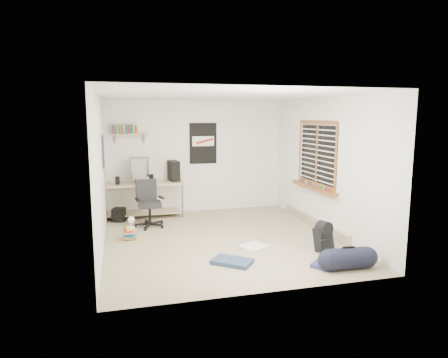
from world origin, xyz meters
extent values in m
cube|color=gray|center=(0.00, 0.00, -0.01)|extent=(4.00, 4.50, 0.01)
cube|color=white|center=(0.00, 0.00, 2.50)|extent=(4.00, 4.50, 0.01)
cube|color=silver|center=(0.00, 2.25, 1.25)|extent=(4.00, 0.01, 2.50)
cube|color=silver|center=(-2.00, 0.00, 1.25)|extent=(0.01, 4.50, 2.50)
cube|color=silver|center=(2.00, 0.00, 1.25)|extent=(0.01, 4.50, 2.50)
cube|color=tan|center=(-1.22, 2.00, 0.36)|extent=(1.76, 0.86, 0.78)
cube|color=#9B9BA0|center=(-1.28, 2.00, 0.99)|extent=(0.40, 0.24, 0.43)
cube|color=#B7B6BB|center=(-1.31, 1.77, 0.99)|extent=(0.37, 0.26, 0.41)
cube|color=black|center=(-0.56, 2.00, 0.99)|extent=(0.24, 0.42, 0.42)
cube|color=black|center=(-1.18, 1.75, 0.79)|extent=(0.39, 0.23, 0.02)
cube|color=black|center=(-1.75, 1.69, 0.86)|extent=(0.09, 0.09, 0.16)
cube|color=black|center=(-1.06, 1.82, 0.86)|extent=(0.10, 0.10, 0.17)
cube|color=black|center=(-1.16, 1.15, 0.49)|extent=(0.73, 0.73, 0.93)
cube|color=tan|center=(-1.45, 2.14, 1.78)|extent=(0.80, 0.22, 0.24)
cube|color=black|center=(0.15, 2.23, 1.55)|extent=(0.62, 0.03, 0.92)
cube|color=navy|center=(-1.99, 1.20, 1.50)|extent=(0.02, 0.42, 0.60)
cube|color=brown|center=(1.95, 0.30, 1.45)|extent=(0.10, 1.50, 1.26)
cube|color=#B7B2A8|center=(1.96, 0.30, 0.09)|extent=(0.08, 2.50, 0.18)
cube|color=black|center=(1.44, -1.03, 0.20)|extent=(0.35, 0.31, 0.38)
cylinder|color=black|center=(1.39, -1.82, 0.14)|extent=(0.32, 0.32, 0.60)
cube|color=white|center=(0.40, -0.59, 0.02)|extent=(0.53, 0.50, 0.04)
cube|color=navy|center=(-0.14, -1.19, 0.03)|extent=(0.67, 0.64, 0.06)
cube|color=navy|center=(1.16, -1.62, 0.03)|extent=(0.53, 0.52, 0.05)
cube|color=olive|center=(-1.56, 0.37, 0.15)|extent=(0.44, 0.36, 0.29)
cube|color=white|center=(-1.54, 0.35, 0.38)|extent=(0.19, 0.24, 0.21)
cube|color=black|center=(-1.75, 1.72, 0.14)|extent=(0.30, 0.30, 0.28)
camera|label=1|loc=(-1.69, -6.61, 2.15)|focal=32.00mm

